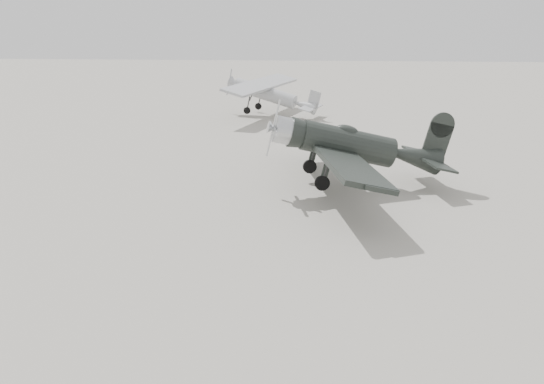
{
  "coord_description": "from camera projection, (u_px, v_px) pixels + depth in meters",
  "views": [
    {
      "loc": [
        1.02,
        -17.21,
        8.02
      ],
      "look_at": [
        -0.36,
        2.04,
        1.5
      ],
      "focal_mm": 35.0,
      "sensor_mm": 36.0,
      "label": 1
    }
  ],
  "objects": [
    {
      "name": "ground",
      "position": [
        278.0,
        250.0,
        18.9
      ],
      "size": [
        160.0,
        160.0,
        0.0
      ],
      "primitive_type": "plane",
      "color": "gray",
      "rests_on": "ground"
    },
    {
      "name": "highwing_monoplane",
      "position": [
        269.0,
        91.0,
        43.12
      ],
      "size": [
        8.09,
        11.21,
        3.2
      ],
      "rotation": [
        0.0,
        0.23,
        -0.33
      ],
      "color": "#9B9DA0",
      "rests_on": "ground"
    },
    {
      "name": "lowwing_monoplane",
      "position": [
        356.0,
        146.0,
        24.91
      ],
      "size": [
        8.89,
        12.33,
        3.96
      ],
      "rotation": [
        0.0,
        0.24,
        0.21
      ],
      "color": "black",
      "rests_on": "ground"
    }
  ]
}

